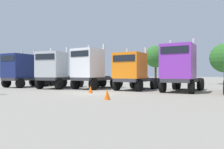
% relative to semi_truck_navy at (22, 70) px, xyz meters
% --- Properties ---
extents(ground, '(200.00, 200.00, 0.00)m').
position_rel_semi_truck_navy_xyz_m(ground, '(11.03, -4.07, -1.93)').
color(ground, gray).
extents(semi_truck_navy, '(3.06, 6.35, 4.27)m').
position_rel_semi_truck_navy_xyz_m(semi_truck_navy, '(0.00, 0.00, 0.00)').
color(semi_truck_navy, '#333338').
rests_on(semi_truck_navy, ground).
extents(semi_truck_silver, '(2.88, 5.98, 4.25)m').
position_rel_semi_truck_navy_xyz_m(semi_truck_silver, '(4.88, -0.49, -0.02)').
color(semi_truck_silver, '#333338').
rests_on(semi_truck_silver, ground).
extents(semi_truck_white, '(3.53, 6.36, 4.49)m').
position_rel_semi_truck_navy_xyz_m(semi_truck_white, '(8.60, 0.29, 0.11)').
color(semi_truck_white, '#333338').
rests_on(semi_truck_white, ground).
extents(semi_truck_orange, '(3.42, 6.12, 3.95)m').
position_rel_semi_truck_navy_xyz_m(semi_truck_orange, '(12.92, 0.22, -0.16)').
color(semi_truck_orange, '#333338').
rests_on(semi_truck_orange, ground).
extents(semi_truck_purple, '(3.42, 6.56, 4.43)m').
position_rel_semi_truck_navy_xyz_m(semi_truck_purple, '(17.11, -0.40, 0.05)').
color(semi_truck_purple, '#333338').
rests_on(semi_truck_purple, ground).
extents(traffic_cone_near, '(0.36, 0.36, 0.62)m').
position_rel_semi_truck_navy_xyz_m(traffic_cone_near, '(13.63, -7.50, -1.62)').
color(traffic_cone_near, '#F2590C').
rests_on(traffic_cone_near, ground).
extents(traffic_cone_mid, '(0.36, 0.36, 0.58)m').
position_rel_semi_truck_navy_xyz_m(traffic_cone_mid, '(10.67, -3.88, -1.64)').
color(traffic_cone_mid, '#F2590C').
rests_on(traffic_cone_mid, ground).
extents(oak_far_left, '(2.84, 2.84, 5.08)m').
position_rel_semi_truck_navy_xyz_m(oak_far_left, '(0.29, 17.38, 1.70)').
color(oak_far_left, '#4C3823').
rests_on(oak_far_left, ground).
extents(oak_far_centre, '(3.78, 3.78, 6.40)m').
position_rel_semi_truck_navy_xyz_m(oak_far_centre, '(11.45, 19.16, 2.55)').
color(oak_far_centre, '#4C3823').
rests_on(oak_far_centre, ground).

